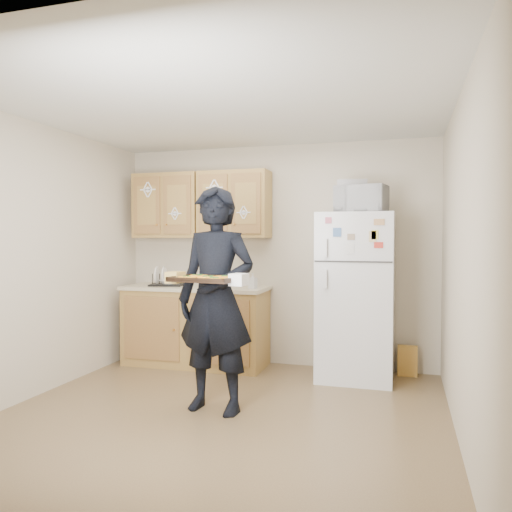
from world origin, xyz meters
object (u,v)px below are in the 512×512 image
at_px(person, 216,299).
at_px(baking_tray, 206,280).
at_px(dish_rack, 167,279).
at_px(refrigerator, 356,296).
at_px(microwave, 361,199).

distance_m(person, baking_tray, 0.35).
relative_size(person, dish_rack, 5.12).
bearing_deg(dish_rack, refrigerator, -0.25).
distance_m(refrigerator, microwave, 0.99).
bearing_deg(baking_tray, person, 103.48).
distance_m(refrigerator, baking_tray, 1.91).
xyz_separation_m(refrigerator, person, (-1.03, -1.31, 0.09)).
bearing_deg(microwave, person, -119.91).
bearing_deg(dish_rack, baking_tray, -54.54).
bearing_deg(microwave, baking_tray, -113.17).
distance_m(baking_tray, dish_rack, 1.99).
relative_size(person, baking_tray, 3.76).
bearing_deg(baking_tray, microwave, 62.99).
distance_m(baking_tray, microwave, 2.01).
bearing_deg(person, baking_tray, -76.52).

